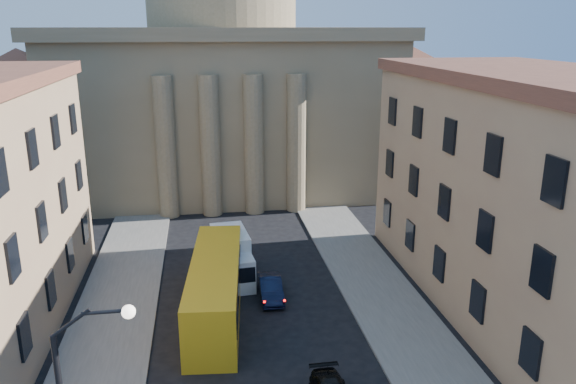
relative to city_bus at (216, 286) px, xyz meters
name	(u,v)px	position (x,y,z in m)	size (l,w,h in m)	color
sidewalk_left	(98,372)	(-6.21, -5.28, -1.82)	(5.00, 60.00, 0.15)	#615E59
sidewalk_right	(415,344)	(10.79, -5.28, -1.82)	(5.00, 60.00, 0.15)	#615E59
church	(224,75)	(2.29, 32.19, 9.98)	(68.02, 28.76, 36.60)	#7C6A4C
building_right	(531,191)	(19.29, -1.28, 5.53)	(11.60, 26.60, 14.70)	tan
car_right_distant	(271,288)	(3.58, 1.66, -1.22)	(1.43, 4.10, 1.35)	black
city_bus	(216,286)	(0.00, 0.00, 0.00)	(3.98, 12.74, 3.53)	gold
box_truck	(232,258)	(1.29, 5.12, -0.38)	(2.86, 6.02, 3.20)	white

